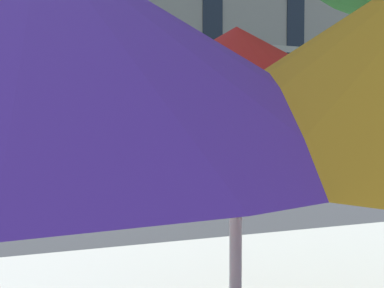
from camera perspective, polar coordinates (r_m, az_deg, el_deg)
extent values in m
plane|color=#38383A|center=(10.93, -17.10, -8.25)|extent=(120.00, 120.00, 0.00)
cube|color=#B2ADA3|center=(17.66, -17.66, -4.10)|extent=(56.00, 3.60, 0.12)
cube|color=gray|center=(26.45, -18.15, 15.28)|extent=(40.02, 12.00, 16.00)
cube|color=#9E937F|center=(19.75, -17.86, 5.68)|extent=(39.22, 0.08, 0.36)
cube|color=#9E937F|center=(20.21, -17.97, 14.77)|extent=(39.22, 0.08, 0.36)
cube|color=black|center=(22.15, 2.96, 19.08)|extent=(1.10, 0.06, 14.80)
cube|color=black|center=(24.35, 14.52, 17.45)|extent=(1.10, 0.06, 14.80)
cube|color=black|center=(27.31, 23.69, 15.64)|extent=(1.10, 0.06, 14.80)
cube|color=#A8AAB2|center=(14.52, -15.76, -2.88)|extent=(4.40, 1.76, 0.80)
cube|color=#A8AAB2|center=(14.47, -16.39, 0.03)|extent=(2.30, 1.55, 0.68)
cube|color=black|center=(14.47, -16.39, 0.03)|extent=(2.32, 1.57, 0.32)
cylinder|color=black|center=(15.56, -10.87, -3.98)|extent=(0.60, 0.22, 0.60)
cylinder|color=black|center=(13.83, -9.89, -4.75)|extent=(0.60, 0.22, 0.60)
cylinder|color=black|center=(15.44, -20.98, -4.14)|extent=(0.60, 0.22, 0.60)
cylinder|color=black|center=(13.69, -21.30, -4.94)|extent=(0.60, 0.22, 0.60)
cube|color=black|center=(16.46, 9.73, -2.24)|extent=(4.40, 1.76, 0.80)
cube|color=black|center=(16.35, 9.28, 0.33)|extent=(2.30, 1.55, 0.68)
cube|color=black|center=(16.35, 9.28, 0.33)|extent=(2.32, 1.57, 0.32)
cylinder|color=black|center=(17.93, 12.24, -3.18)|extent=(0.60, 0.22, 0.60)
cylinder|color=black|center=(16.45, 15.38, -3.69)|extent=(0.60, 0.22, 0.60)
cylinder|color=black|center=(16.70, 4.15, -3.53)|extent=(0.60, 0.22, 0.60)
cylinder|color=black|center=(15.10, 6.74, -4.15)|extent=(0.60, 0.22, 0.60)
cube|color=slate|center=(19.66, 24.14, 1.38)|extent=(1.90, 1.75, 0.90)
cylinder|color=black|center=(20.12, 21.24, -2.58)|extent=(0.68, 0.22, 0.68)
cylinder|color=black|center=(18.71, 24.97, -2.99)|extent=(0.68, 0.22, 0.68)
cylinder|color=#4C3823|center=(18.30, -2.35, -0.89)|extent=(0.26, 0.26, 1.96)
sphere|color=#387F33|center=(18.30, -1.92, 4.54)|extent=(1.91, 1.91, 1.91)
sphere|color=#387F33|center=(18.29, -2.67, 5.28)|extent=(2.05, 2.05, 2.05)
cylinder|color=#4C3823|center=(24.25, 23.96, -0.08)|extent=(0.31, 0.31, 2.16)
sphere|color=#2D702D|center=(23.85, 23.98, 4.93)|extent=(1.92, 1.92, 1.92)
sphere|color=#2D702D|center=(24.19, 23.95, 4.59)|extent=(2.73, 2.73, 2.73)
cone|color=yellow|center=(3.08, 13.98, 5.40)|extent=(1.42, 1.42, 0.46)
cone|color=blue|center=(3.06, -3.14, 5.49)|extent=(1.42, 1.42, 0.46)
cone|color=#199EB2|center=(2.60, -19.25, 5.95)|extent=(1.42, 1.42, 0.46)
cone|color=#662D9E|center=(0.93, -20.55, 12.95)|extent=(1.42, 1.42, 0.46)
cone|color=red|center=(1.94, 6.31, 8.56)|extent=(1.78, 1.78, 0.54)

